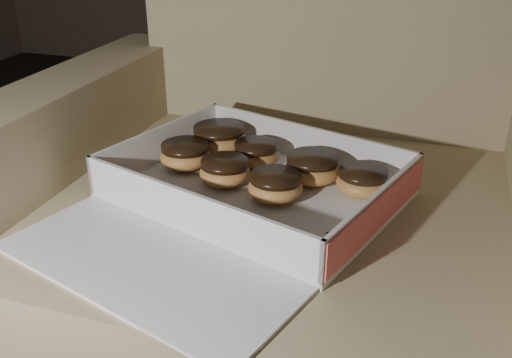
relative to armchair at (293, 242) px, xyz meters
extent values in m
cube|color=#8B7959|center=(0.00, -0.05, -0.08)|extent=(0.71, 0.71, 0.42)
cube|color=#8B7959|center=(-0.39, -0.05, -0.02)|extent=(0.12, 0.71, 0.55)
cube|color=silver|center=(-0.04, -0.08, 0.13)|extent=(0.46, 0.40, 0.01)
cube|color=silver|center=(0.00, 0.06, 0.16)|extent=(0.38, 0.12, 0.06)
cube|color=silver|center=(-0.08, -0.22, 0.16)|extent=(0.38, 0.12, 0.06)
cube|color=silver|center=(-0.22, -0.02, 0.16)|extent=(0.09, 0.28, 0.06)
cube|color=silver|center=(0.15, -0.14, 0.16)|extent=(0.09, 0.28, 0.06)
cube|color=#DF595A|center=(0.15, -0.14, 0.16)|extent=(0.09, 0.28, 0.05)
cube|color=silver|center=(-0.11, -0.30, 0.13)|extent=(0.42, 0.28, 0.01)
ellipsoid|color=#C88E46|center=(-0.17, -0.04, 0.15)|extent=(0.08, 0.08, 0.04)
cylinder|color=black|center=(-0.17, -0.04, 0.17)|extent=(0.08, 0.08, 0.01)
ellipsoid|color=#C88E46|center=(0.00, -0.10, 0.15)|extent=(0.08, 0.08, 0.04)
cylinder|color=black|center=(0.00, -0.10, 0.17)|extent=(0.07, 0.07, 0.01)
ellipsoid|color=#C88E46|center=(-0.07, 0.01, 0.15)|extent=(0.08, 0.08, 0.04)
cylinder|color=black|center=(-0.07, 0.01, 0.17)|extent=(0.07, 0.07, 0.01)
ellipsoid|color=#C88E46|center=(0.11, -0.04, 0.15)|extent=(0.08, 0.08, 0.04)
cylinder|color=black|center=(0.11, -0.04, 0.17)|extent=(0.07, 0.07, 0.01)
ellipsoid|color=#C88E46|center=(-0.09, -0.07, 0.15)|extent=(0.08, 0.08, 0.04)
cylinder|color=black|center=(-0.09, -0.07, 0.17)|extent=(0.07, 0.07, 0.01)
ellipsoid|color=#C88E46|center=(0.03, -0.02, 0.15)|extent=(0.09, 0.09, 0.04)
cylinder|color=black|center=(0.03, -0.02, 0.17)|extent=(0.08, 0.08, 0.01)
ellipsoid|color=#C88E46|center=(-0.14, 0.04, 0.15)|extent=(0.09, 0.09, 0.04)
cylinder|color=black|center=(-0.14, 0.04, 0.17)|extent=(0.09, 0.09, 0.01)
ellipsoid|color=black|center=(0.09, -0.17, 0.13)|extent=(0.01, 0.01, 0.00)
ellipsoid|color=black|center=(-0.08, -0.17, 0.13)|extent=(0.01, 0.01, 0.00)
ellipsoid|color=black|center=(0.07, -0.22, 0.13)|extent=(0.01, 0.01, 0.00)
ellipsoid|color=black|center=(-0.05, -0.18, 0.13)|extent=(0.01, 0.01, 0.00)
ellipsoid|color=black|center=(0.02, -0.22, 0.13)|extent=(0.01, 0.01, 0.00)
camera|label=1|loc=(0.19, -0.80, 0.52)|focal=40.00mm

